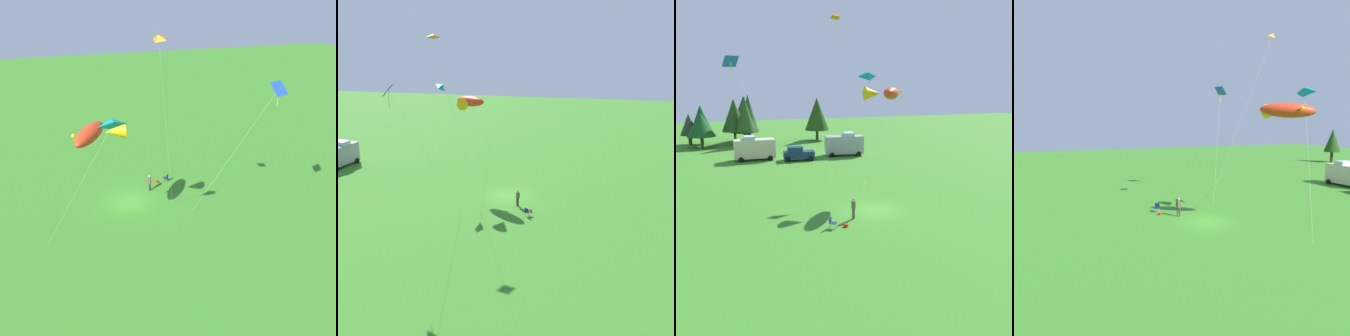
# 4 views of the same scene
# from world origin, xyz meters

# --- Properties ---
(ground_plane) EXTENTS (160.00, 160.00, 0.00)m
(ground_plane) POSITION_xyz_m (0.00, 0.00, 0.00)
(ground_plane) COLOR #387E24
(person_kite_flyer) EXTENTS (0.49, 0.50, 1.74)m
(person_kite_flyer) POSITION_xyz_m (-2.47, -1.60, 1.02)
(person_kite_flyer) COLOR #474835
(person_kite_flyer) RESTS_ON ground
(folding_chair) EXTENTS (0.67, 0.67, 0.82)m
(folding_chair) POSITION_xyz_m (-4.66, -3.01, 0.49)
(folding_chair) COLOR navy
(folding_chair) RESTS_ON ground
(backpack_on_grass) EXTENTS (0.39, 0.37, 0.22)m
(backpack_on_grass) POSITION_xyz_m (-3.58, -3.06, 0.11)
(backpack_on_grass) COLOR red
(backpack_on_grass) RESTS_ON ground
(van_camper_beige) EXTENTS (5.46, 2.72, 3.34)m
(van_camper_beige) POSITION_xyz_m (-7.63, 24.75, 1.64)
(van_camper_beige) COLOR beige
(van_camper_beige) RESTS_ON ground
(car_navy_hatch) EXTENTS (4.35, 2.54, 1.89)m
(car_navy_hatch) POSITION_xyz_m (-1.99, 22.78, 0.95)
(car_navy_hatch) COLOR navy
(car_navy_hatch) RESTS_ON ground
(van_motorhome_grey) EXTENTS (5.63, 3.14, 3.34)m
(van_motorhome_grey) POSITION_xyz_m (5.13, 24.22, 1.64)
(van_motorhome_grey) COLOR #A19BA0
(van_motorhome_grey) RESTS_ON ground
(treeline_distant) EXTENTS (37.51, 10.16, 8.31)m
(treeline_distant) POSITION_xyz_m (-9.25, 40.77, 4.66)
(treeline_distant) COLOR #493620
(treeline_distant) RESTS_ON ground
(kite_large_fish) EXTENTS (7.73, 8.93, 10.18)m
(kite_large_fish) POSITION_xyz_m (3.17, 5.20, 9.50)
(kite_large_fish) COLOR red
(kite_large_fish) RESTS_ON ground
(kite_delta_teal) EXTENTS (6.22, 3.91, 11.69)m
(kite_delta_teal) POSITION_xyz_m (2.37, 7.82, 11.19)
(kite_delta_teal) COLOR #0E8B98
(kite_delta_teal) RESTS_ON ground
(kite_delta_orange) EXTENTS (3.20, 5.76, 16.71)m
(kite_delta_orange) POSITION_xyz_m (-1.20, 7.12, 16.33)
(kite_delta_orange) COLOR orange
(kite_delta_orange) RESTS_ON ground
(kite_diamond_blue) EXTENTS (6.24, 4.22, 12.77)m
(kite_diamond_blue) POSITION_xyz_m (-10.67, 6.92, 12.03)
(kite_diamond_blue) COLOR blue
(kite_diamond_blue) RESTS_ON ground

